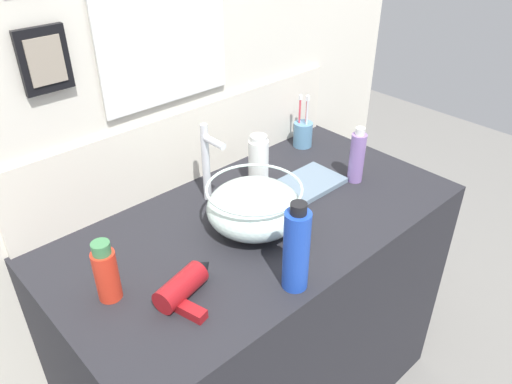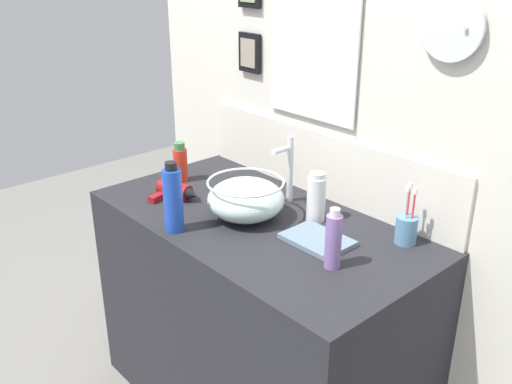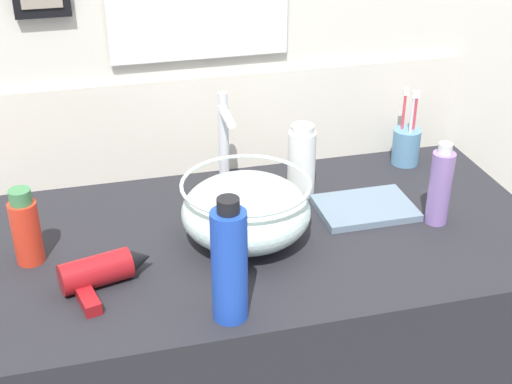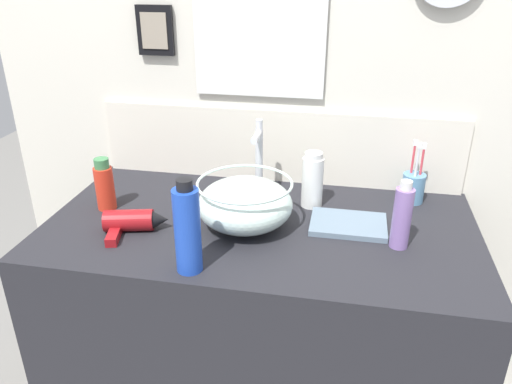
{
  "view_description": "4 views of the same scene",
  "coord_description": "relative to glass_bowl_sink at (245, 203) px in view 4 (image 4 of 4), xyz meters",
  "views": [
    {
      "loc": [
        -0.82,
        -0.87,
        1.7
      ],
      "look_at": [
        -0.01,
        0.0,
        0.94
      ],
      "focal_mm": 35.0,
      "sensor_mm": 36.0,
      "label": 1
    },
    {
      "loc": [
        1.33,
        -1.2,
        1.72
      ],
      "look_at": [
        -0.01,
        0.0,
        0.94
      ],
      "focal_mm": 40.0,
      "sensor_mm": 36.0,
      "label": 2
    },
    {
      "loc": [
        -0.33,
        -1.27,
        1.66
      ],
      "look_at": [
        -0.01,
        0.0,
        0.94
      ],
      "focal_mm": 50.0,
      "sensor_mm": 36.0,
      "label": 3
    },
    {
      "loc": [
        0.23,
        -1.25,
        1.54
      ],
      "look_at": [
        -0.01,
        0.0,
        0.94
      ],
      "focal_mm": 35.0,
      "sensor_mm": 36.0,
      "label": 4
    }
  ],
  "objects": [
    {
      "name": "faucet",
      "position": [
        0.0,
        0.21,
        0.07
      ],
      "size": [
        0.02,
        0.1,
        0.25
      ],
      "color": "silver",
      "rests_on": "vanity_counter"
    },
    {
      "name": "glass_bowl_sink",
      "position": [
        0.0,
        0.0,
        0.0
      ],
      "size": [
        0.27,
        0.27,
        0.14
      ],
      "color": "silver",
      "rests_on": "vanity_counter"
    },
    {
      "name": "vanity_counter",
      "position": [
        0.04,
        0.02,
        -0.49
      ],
      "size": [
        1.24,
        0.65,
        0.84
      ],
      "primitive_type": "cube",
      "color": "#232328",
      "rests_on": "ground"
    },
    {
      "name": "soap_dispenser",
      "position": [
        0.42,
        -0.03,
        0.02
      ],
      "size": [
        0.05,
        0.05,
        0.19
      ],
      "color": "#8C6BB2",
      "rests_on": "vanity_counter"
    },
    {
      "name": "back_panel",
      "position": [
        0.04,
        0.38,
        0.38
      ],
      "size": [
        1.97,
        0.09,
        2.59
      ],
      "color": "silver",
      "rests_on": "ground"
    },
    {
      "name": "spray_bottle",
      "position": [
        -0.44,
        0.03,
        0.0
      ],
      "size": [
        0.06,
        0.06,
        0.16
      ],
      "color": "red",
      "rests_on": "vanity_counter"
    },
    {
      "name": "shampoo_bottle",
      "position": [
        0.17,
        0.17,
        0.01
      ],
      "size": [
        0.06,
        0.06,
        0.17
      ],
      "color": "white",
      "rests_on": "vanity_counter"
    },
    {
      "name": "toothbrush_cup",
      "position": [
        0.48,
        0.26,
        -0.02
      ],
      "size": [
        0.07,
        0.07,
        0.2
      ],
      "color": "#598CB2",
      "rests_on": "vanity_counter"
    },
    {
      "name": "hair_drier",
      "position": [
        -0.3,
        -0.09,
        -0.04
      ],
      "size": [
        0.19,
        0.16,
        0.06
      ],
      "color": "maroon",
      "rests_on": "vanity_counter"
    },
    {
      "name": "lotion_bottle",
      "position": [
        -0.09,
        -0.24,
        0.04
      ],
      "size": [
        0.06,
        0.06,
        0.24
      ],
      "color": "blue",
      "rests_on": "vanity_counter"
    },
    {
      "name": "hand_towel",
      "position": [
        0.29,
        0.05,
        -0.06
      ],
      "size": [
        0.21,
        0.15,
        0.02
      ],
      "primitive_type": "cube",
      "color": "slate",
      "rests_on": "vanity_counter"
    }
  ]
}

